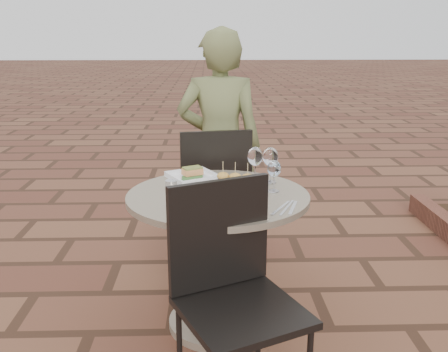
{
  "coord_description": "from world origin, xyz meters",
  "views": [
    {
      "loc": [
        -0.21,
        -2.27,
        1.48
      ],
      "look_at": [
        -0.14,
        0.06,
        0.82
      ],
      "focal_mm": 40.0,
      "sensor_mm": 36.0,
      "label": 1
    }
  ],
  "objects_px": {
    "cafe_table": "(218,240)",
    "chair_near": "(231,278)",
    "diner": "(220,147)",
    "plate_salmon": "(193,175)",
    "plate_tuna": "(211,206)",
    "chair_far": "(214,187)",
    "plate_sliders": "(235,186)"
  },
  "relations": [
    {
      "from": "cafe_table",
      "to": "chair_near",
      "type": "height_order",
      "value": "chair_near"
    },
    {
      "from": "diner",
      "to": "plate_salmon",
      "type": "relative_size",
      "value": 4.86
    },
    {
      "from": "cafe_table",
      "to": "plate_tuna",
      "type": "distance_m",
      "value": 0.35
    },
    {
      "from": "plate_tuna",
      "to": "diner",
      "type": "bearing_deg",
      "value": 86.76
    },
    {
      "from": "chair_far",
      "to": "plate_sliders",
      "type": "bearing_deg",
      "value": 88.98
    },
    {
      "from": "chair_near",
      "to": "plate_salmon",
      "type": "relative_size",
      "value": 2.94
    },
    {
      "from": "cafe_table",
      "to": "chair_far",
      "type": "distance_m",
      "value": 0.71
    },
    {
      "from": "chair_far",
      "to": "cafe_table",
      "type": "bearing_deg",
      "value": 81.86
    },
    {
      "from": "chair_far",
      "to": "plate_tuna",
      "type": "bearing_deg",
      "value": 79.52
    },
    {
      "from": "plate_salmon",
      "to": "cafe_table",
      "type": "bearing_deg",
      "value": -64.06
    },
    {
      "from": "chair_far",
      "to": "diner",
      "type": "relative_size",
      "value": 0.6
    },
    {
      "from": "plate_salmon",
      "to": "plate_tuna",
      "type": "bearing_deg",
      "value": -78.89
    },
    {
      "from": "plate_salmon",
      "to": "chair_near",
      "type": "bearing_deg",
      "value": -78.01
    },
    {
      "from": "cafe_table",
      "to": "chair_near",
      "type": "distance_m",
      "value": 0.55
    },
    {
      "from": "diner",
      "to": "plate_sliders",
      "type": "height_order",
      "value": "diner"
    },
    {
      "from": "chair_near",
      "to": "plate_tuna",
      "type": "height_order",
      "value": "chair_near"
    },
    {
      "from": "cafe_table",
      "to": "diner",
      "type": "relative_size",
      "value": 0.59
    },
    {
      "from": "chair_far",
      "to": "plate_salmon",
      "type": "distance_m",
      "value": 0.49
    },
    {
      "from": "plate_tuna",
      "to": "cafe_table",
      "type": "bearing_deg",
      "value": 81.55
    },
    {
      "from": "chair_near",
      "to": "plate_sliders",
      "type": "relative_size",
      "value": 3.18
    },
    {
      "from": "plate_salmon",
      "to": "plate_sliders",
      "type": "relative_size",
      "value": 1.08
    },
    {
      "from": "chair_far",
      "to": "diner",
      "type": "height_order",
      "value": "diner"
    },
    {
      "from": "plate_sliders",
      "to": "chair_near",
      "type": "bearing_deg",
      "value": -94.61
    },
    {
      "from": "chair_near",
      "to": "diner",
      "type": "distance_m",
      "value": 1.45
    },
    {
      "from": "plate_salmon",
      "to": "plate_tuna",
      "type": "height_order",
      "value": "plate_salmon"
    },
    {
      "from": "cafe_table",
      "to": "diner",
      "type": "distance_m",
      "value": 0.93
    },
    {
      "from": "cafe_table",
      "to": "plate_sliders",
      "type": "height_order",
      "value": "plate_sliders"
    },
    {
      "from": "plate_sliders",
      "to": "cafe_table",
      "type": "bearing_deg",
      "value": -167.29
    },
    {
      "from": "chair_far",
      "to": "diner",
      "type": "distance_m",
      "value": 0.29
    },
    {
      "from": "chair_far",
      "to": "plate_sliders",
      "type": "relative_size",
      "value": 3.18
    },
    {
      "from": "plate_salmon",
      "to": "plate_sliders",
      "type": "distance_m",
      "value": 0.34
    },
    {
      "from": "diner",
      "to": "cafe_table",
      "type": "bearing_deg",
      "value": 92.23
    }
  ]
}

